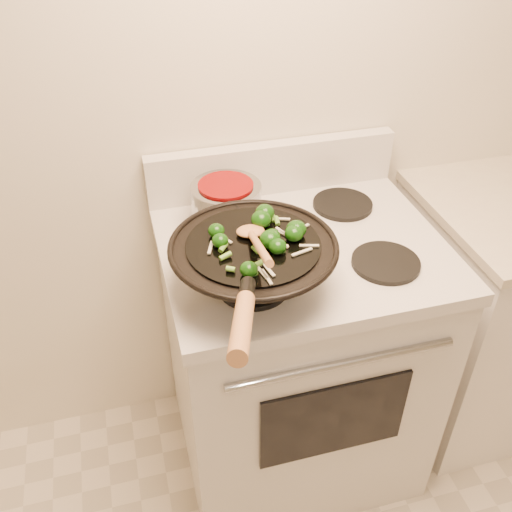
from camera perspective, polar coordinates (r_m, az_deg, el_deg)
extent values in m
plane|color=silver|center=(1.70, 2.16, 18.35)|extent=(3.50, 0.00, 3.50)
cube|color=silver|center=(1.90, 3.93, -10.51)|extent=(0.76, 0.64, 0.88)
cube|color=silver|center=(1.60, 4.61, 0.72)|extent=(0.78, 0.66, 0.04)
cube|color=silver|center=(1.78, 1.64, 8.84)|extent=(0.78, 0.05, 0.16)
cylinder|color=#909498|center=(1.45, 8.65, -10.63)|extent=(0.60, 0.02, 0.02)
cube|color=black|center=(1.63, 7.82, -15.97)|extent=(0.42, 0.01, 0.28)
cylinder|color=black|center=(1.42, -0.26, -2.97)|extent=(0.18, 0.18, 0.01)
cylinder|color=black|center=(1.54, 12.84, -0.65)|extent=(0.18, 0.18, 0.01)
cylinder|color=black|center=(1.66, -2.92, 3.48)|extent=(0.18, 0.18, 0.01)
cylinder|color=black|center=(1.76, 8.66, 5.13)|extent=(0.18, 0.18, 0.01)
torus|color=black|center=(1.35, -0.27, 1.04)|extent=(0.41, 0.41, 0.01)
cylinder|color=black|center=(1.35, -0.27, 1.15)|extent=(0.32, 0.32, 0.01)
cylinder|color=black|center=(1.13, -0.90, -3.41)|extent=(0.05, 0.08, 0.05)
cylinder|color=#AB7143|center=(1.01, -1.41, -6.99)|extent=(0.10, 0.21, 0.09)
ellipsoid|color=#0F3908|center=(1.36, -4.00, 2.55)|extent=(0.04, 0.04, 0.03)
cylinder|color=#498530|center=(1.37, -3.49, 2.28)|extent=(0.02, 0.02, 0.01)
ellipsoid|color=#0F3908|center=(1.33, -3.61, 1.55)|extent=(0.04, 0.04, 0.03)
ellipsoid|color=#0F3908|center=(1.34, 1.61, 2.03)|extent=(0.04, 0.04, 0.03)
ellipsoid|color=#0F3908|center=(1.39, 0.52, 3.69)|extent=(0.05, 0.05, 0.04)
cylinder|color=#498530|center=(1.41, 1.10, 3.30)|extent=(0.01, 0.02, 0.02)
ellipsoid|color=#0F3908|center=(1.42, 0.87, 4.36)|extent=(0.05, 0.05, 0.04)
ellipsoid|color=#0F3908|center=(1.32, 1.41, 1.68)|extent=(0.05, 0.05, 0.04)
ellipsoid|color=#0F3908|center=(1.31, 2.16, 0.98)|extent=(0.04, 0.04, 0.04)
cylinder|color=#498530|center=(1.32, 2.68, 0.68)|extent=(0.01, 0.02, 0.01)
ellipsoid|color=#0F3908|center=(1.35, 3.83, 2.28)|extent=(0.05, 0.05, 0.04)
ellipsoid|color=#0F3908|center=(1.31, 2.20, 1.00)|extent=(0.04, 0.04, 0.03)
ellipsoid|color=#0F3908|center=(1.24, -0.71, -1.34)|extent=(0.04, 0.04, 0.03)
cylinder|color=#498530|center=(1.25, -0.17, -1.61)|extent=(0.02, 0.02, 0.01)
ellipsoid|color=#0F3908|center=(1.36, 4.06, 2.71)|extent=(0.05, 0.05, 0.04)
cube|color=beige|center=(1.26, 1.28, -1.39)|extent=(0.02, 0.05, 0.00)
cube|color=beige|center=(1.38, 1.06, 2.37)|extent=(0.05, 0.01, 0.00)
cube|color=beige|center=(1.36, -3.04, 1.66)|extent=(0.03, 0.04, 0.00)
cube|color=beige|center=(1.37, 3.08, 2.08)|extent=(0.03, 0.05, 0.00)
cube|color=beige|center=(1.38, 2.70, 2.36)|extent=(0.03, 0.05, 0.00)
cube|color=beige|center=(1.26, 0.53, -1.57)|extent=(0.02, 0.06, 0.00)
cube|color=beige|center=(1.32, 4.62, 0.40)|extent=(0.06, 0.02, 0.00)
cube|color=beige|center=(1.34, 5.33, 1.04)|extent=(0.05, 0.02, 0.00)
cube|color=beige|center=(1.33, -4.57, 0.84)|extent=(0.02, 0.05, 0.00)
cube|color=beige|center=(1.24, 1.07, -2.12)|extent=(0.01, 0.05, 0.00)
cube|color=beige|center=(1.43, 2.36, 3.74)|extent=(0.05, 0.02, 0.00)
cube|color=beige|center=(1.40, 4.52, 2.82)|extent=(0.05, 0.02, 0.00)
cylinder|color=#57912E|center=(1.29, -3.08, 0.00)|extent=(0.02, 0.02, 0.01)
cylinder|color=#57912E|center=(1.40, 0.30, 3.21)|extent=(0.03, 0.03, 0.02)
cylinder|color=#57912E|center=(1.27, 0.27, -0.76)|extent=(0.02, 0.03, 0.02)
cylinder|color=#57912E|center=(1.43, 1.70, 3.92)|extent=(0.03, 0.02, 0.01)
cylinder|color=#57912E|center=(1.43, 1.37, 4.05)|extent=(0.03, 0.02, 0.01)
cylinder|color=#57912E|center=(1.41, 2.10, 3.53)|extent=(0.03, 0.02, 0.02)
cylinder|color=#57912E|center=(1.26, -2.56, -1.31)|extent=(0.03, 0.03, 0.02)
cylinder|color=#57912E|center=(1.31, -0.02, 0.67)|extent=(0.03, 0.03, 0.02)
cylinder|color=#57912E|center=(1.32, -3.29, 0.89)|extent=(0.02, 0.03, 0.01)
sphere|color=beige|center=(1.33, 1.60, 0.86)|extent=(0.01, 0.01, 0.01)
sphere|color=beige|center=(1.36, 0.78, 1.88)|extent=(0.01, 0.01, 0.01)
sphere|color=beige|center=(1.39, 3.24, 2.62)|extent=(0.01, 0.01, 0.01)
sphere|color=beige|center=(1.37, 1.35, 2.19)|extent=(0.01, 0.01, 0.01)
sphere|color=beige|center=(1.33, 3.09, 0.95)|extent=(0.01, 0.01, 0.01)
ellipsoid|color=#AB7143|center=(1.37, -0.57, 2.49)|extent=(0.08, 0.06, 0.02)
cylinder|color=#AB7143|center=(1.22, 0.33, 0.89)|extent=(0.05, 0.27, 0.13)
cylinder|color=#909498|center=(1.63, -2.99, 5.32)|extent=(0.20, 0.20, 0.11)
cylinder|color=#690505|center=(1.60, -3.06, 7.11)|extent=(0.16, 0.16, 0.01)
cylinder|color=black|center=(1.47, -1.47, 3.82)|extent=(0.03, 0.12, 0.02)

